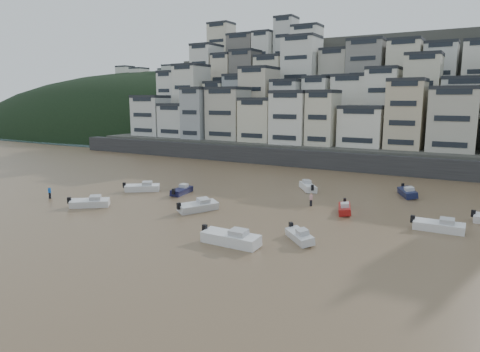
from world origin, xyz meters
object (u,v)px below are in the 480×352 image
Objects in this scene: boat_i at (407,191)px; boat_j at (90,202)px; boat_d at (439,224)px; person_pink at (311,199)px; boat_e at (345,207)px; person_blue at (50,192)px; boat_a at (231,236)px; boat_c at (198,205)px; boat_k at (142,186)px; boat_h at (308,185)px; boat_f at (182,189)px; boat_b at (299,235)px.

boat_i reaches higher than boat_j.
boat_d is 3.15× the size of person_pink.
person_blue is at bearing -87.62° from boat_e.
boat_a reaches higher than boat_c.
boat_k reaches higher than boat_d.
boat_h is (-8.69, 10.13, 0.09)m from boat_e.
boat_f is (-23.75, -1.63, 0.02)m from boat_e.
boat_f is at bearing -86.96° from boat_i.
boat_h is 3.17× the size of person_blue.
boat_j is 8.78m from person_blue.
boat_d is 49.91m from person_blue.
boat_k is at bearing 94.88° from boat_c.
boat_f is (-7.84, 6.85, -0.08)m from boat_c.
boat_c is 27.33m from boat_d.
boat_a is 1.20× the size of boat_j.
boat_j is at bearing -133.34° from boat_b.
boat_j is at bearing -81.54° from boat_e.
boat_b is 15.42m from boat_d.
boat_i is (11.21, 30.22, -0.14)m from boat_a.
boat_e is at bearing 166.29° from boat_d.
person_blue reaches higher than boat_i.
person_pink is (1.27, 18.07, -0.00)m from boat_a.
boat_d is (26.66, 6.02, -0.01)m from boat_c.
boat_c is at bearing 11.95° from person_blue.
boat_d reaches higher than boat_f.
boat_i is at bearing 141.87° from boat_e.
boat_d reaches higher than boat_e.
boat_h is 9.89m from person_pink.
boat_a is 1.36× the size of boat_b.
boat_h is 0.99× the size of boat_k.
boat_d is at bearing -12.76° from person_pink.
boat_k is at bearing 51.69° from person_blue.
boat_h is 1.02× the size of boat_i.
boat_b is at bearing -20.03° from boat_e.
boat_i is 0.97× the size of boat_k.
boat_i is (28.93, 14.84, 0.06)m from boat_f.
boat_k is (-29.32, 9.63, 0.12)m from boat_b.
boat_c reaches higher than boat_h.
boat_c is at bearing -140.19° from boat_f.
boat_e is 4.88m from person_pink.
boat_d is 1.03× the size of boat_j.
boat_b is 0.85× the size of boat_h.
boat_h is at bearing -3.58° from boat_k.
boat_e is 0.88× the size of boat_h.
boat_e is 0.87× the size of boat_k.
boat_d is at bearing -100.43° from boat_f.
person_pink reaches higher than boat_j.
boat_c reaches higher than boat_j.
boat_a is 23.47m from boat_f.
person_pink reaches higher than boat_i.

